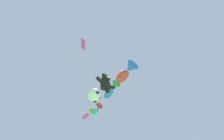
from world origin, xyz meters
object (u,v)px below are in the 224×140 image
at_px(teddy_bear_kite, 106,83).
at_px(fish_kite_cobalt, 111,90).
at_px(diamond_kite, 83,45).
at_px(soccer_ball_kite, 94,95).
at_px(fish_kite_teal, 97,109).
at_px(fish_kite_magenta, 88,114).
at_px(fish_kite_crimson, 126,72).

distance_m(teddy_bear_kite, fish_kite_cobalt, 3.72).
bearing_deg(fish_kite_cobalt, diamond_kite, -160.64).
distance_m(teddy_bear_kite, soccer_ball_kite, 1.69).
distance_m(fish_kite_teal, fish_kite_magenta, 2.69).
xyz_separation_m(teddy_bear_kite, fish_kite_cobalt, (2.16, 1.99, 2.29)).
xyz_separation_m(soccer_ball_kite, fish_kite_cobalt, (2.84, 1.70, 3.81)).
bearing_deg(fish_kite_teal, teddy_bear_kite, -116.23).
distance_m(fish_kite_crimson, fish_kite_teal, 5.51).
xyz_separation_m(fish_kite_cobalt, fish_kite_magenta, (0.61, 5.30, 0.49)).
relative_size(teddy_bear_kite, fish_kite_cobalt, 0.74).
distance_m(fish_kite_teal, diamond_kite, 6.93).
bearing_deg(soccer_ball_kite, diamond_kite, 178.04).
distance_m(teddy_bear_kite, fish_kite_crimson, 2.90).
relative_size(fish_kite_teal, diamond_kite, 0.56).
bearing_deg(fish_kite_crimson, fish_kite_cobalt, 81.89).
height_order(fish_kite_cobalt, diamond_kite, diamond_kite).
xyz_separation_m(fish_kite_crimson, diamond_kite, (-4.30, 0.98, 1.56)).
relative_size(fish_kite_cobalt, fish_kite_magenta, 1.22).
height_order(fish_kite_cobalt, fish_kite_magenta, fish_kite_magenta).
bearing_deg(soccer_ball_kite, fish_kite_cobalt, 30.94).
xyz_separation_m(fish_kite_crimson, fish_kite_cobalt, (0.37, 2.62, 0.09)).
bearing_deg(fish_kite_teal, fish_kite_crimson, -96.23).
relative_size(fish_kite_crimson, fish_kite_cobalt, 1.02).
xyz_separation_m(fish_kite_cobalt, diamond_kite, (-4.67, -1.64, 1.47)).
height_order(fish_kite_crimson, diamond_kite, diamond_kite).
height_order(teddy_bear_kite, fish_kite_teal, fish_kite_teal).
bearing_deg(fish_kite_magenta, fish_kite_crimson, -97.06).
xyz_separation_m(soccer_ball_kite, diamond_kite, (-1.83, 0.06, 5.29)).
relative_size(soccer_ball_kite, fish_kite_cobalt, 0.38).
relative_size(fish_kite_crimson, diamond_kite, 0.83).
relative_size(fish_kite_crimson, fish_kite_teal, 1.49).
xyz_separation_m(fish_kite_magenta, diamond_kite, (-5.28, -6.94, 0.98)).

